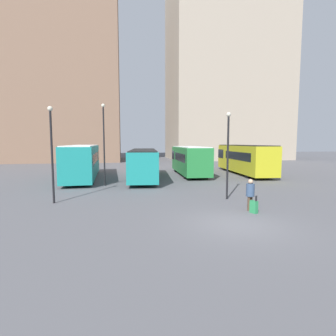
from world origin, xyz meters
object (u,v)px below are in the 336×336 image
traveler (250,192)px  bus_2 (190,159)px  suitcase (254,207)px  lamp_post_1 (52,147)px  bus_3 (244,158)px  bus_1 (144,163)px  lamp_post_0 (104,139)px  bus_0 (83,161)px  lamp_post_2 (228,148)px

traveler → bus_2: bearing=-26.0°
suitcase → lamp_post_1: lamp_post_1 is taller
bus_3 → traveler: size_ratio=7.15×
bus_1 → bus_3: 11.79m
lamp_post_0 → bus_2: bearing=34.4°
bus_0 → lamp_post_1: (-0.14, -10.52, 1.50)m
traveler → bus_0: bearing=13.0°
bus_0 → lamp_post_1: 10.63m
suitcase → traveler: bearing=-28.9°
suitcase → lamp_post_1: (-10.37, 3.96, 2.95)m
bus_2 → traveler: size_ratio=5.86×
bus_0 → lamp_post_0: 5.63m
bus_1 → lamp_post_0: size_ratio=1.63×
bus_2 → bus_3: bearing=-87.7°
bus_3 → suitcase: 17.22m
bus_1 → lamp_post_0: bearing=138.1°
bus_1 → suitcase: size_ratio=11.89×
lamp_post_2 → bus_1: bearing=114.6°
lamp_post_0 → lamp_post_2: bearing=-39.7°
lamp_post_0 → lamp_post_1: bearing=-113.2°
suitcase → lamp_post_0: 13.04m
bus_0 → traveler: (10.28, -13.97, -0.79)m
lamp_post_1 → suitcase: bearing=-20.9°
suitcase → bus_3: bearing=-47.4°
bus_3 → traveler: 16.69m
bus_1 → lamp_post_2: 10.73m
suitcase → lamp_post_2: (-0.05, 3.31, 2.84)m
bus_0 → bus_2: bearing=-86.1°
bus_0 → lamp_post_0: lamp_post_0 is taller
bus_2 → suitcase: (-0.75, -15.71, -1.35)m
suitcase → lamp_post_1: size_ratio=0.16×
bus_2 → suitcase: size_ratio=10.66×
traveler → suitcase: size_ratio=1.82×
bus_3 → lamp_post_2: lamp_post_2 is taller
bus_0 → lamp_post_2: lamp_post_2 is taller
bus_0 → bus_2: 11.05m
lamp_post_2 → bus_3: bearing=60.2°
lamp_post_0 → bus_3: bearing=21.5°
bus_0 → bus_3: size_ratio=1.01×
bus_3 → lamp_post_1: lamp_post_1 is taller
bus_1 → traveler: bus_1 is taller
traveler → lamp_post_2: (-0.10, 2.80, 2.19)m
bus_1 → lamp_post_0: lamp_post_0 is taller
bus_0 → bus_2: size_ratio=1.23×
bus_3 → suitcase: size_ratio=12.99×
bus_3 → suitcase: bus_3 is taller
lamp_post_0 → bus_0: bearing=116.8°
traveler → suitcase: bearing=151.1°
bus_3 → lamp_post_0: 16.12m
suitcase → bus_2: bearing=-26.1°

